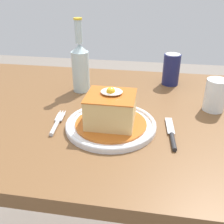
{
  "coord_description": "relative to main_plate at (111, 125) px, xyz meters",
  "views": [
    {
      "loc": [
        0.11,
        -0.76,
        1.14
      ],
      "look_at": [
        0.01,
        -0.09,
        0.78
      ],
      "focal_mm": 41.85,
      "sensor_mm": 36.0,
      "label": 1
    }
  ],
  "objects": [
    {
      "name": "dining_table",
      "position": [
        -0.01,
        0.11,
        -0.11
      ],
      "size": [
        1.45,
        0.81,
        0.74
      ],
      "color": "brown",
      "rests_on": "ground_plane"
    },
    {
      "name": "main_plate",
      "position": [
        0.0,
        0.0,
        0.0
      ],
      "size": [
        0.26,
        0.26,
        0.02
      ],
      "color": "white",
      "rests_on": "dining_table"
    },
    {
      "name": "sandwich_meal",
      "position": [
        0.0,
        0.0,
        0.05
      ],
      "size": [
        0.21,
        0.21,
        0.12
      ],
      "color": "#B75B1E",
      "rests_on": "main_plate"
    },
    {
      "name": "fork",
      "position": [
        -0.16,
        -0.02,
        -0.0
      ],
      "size": [
        0.03,
        0.14,
        0.01
      ],
      "color": "silver",
      "rests_on": "dining_table"
    },
    {
      "name": "knife",
      "position": [
        0.17,
        -0.03,
        -0.0
      ],
      "size": [
        0.03,
        0.17,
        0.01
      ],
      "color": "#262628",
      "rests_on": "dining_table"
    },
    {
      "name": "soda_can",
      "position": [
        0.18,
        0.37,
        0.05
      ],
      "size": [
        0.07,
        0.07,
        0.12
      ],
      "color": "#191E51",
      "rests_on": "dining_table"
    },
    {
      "name": "beer_bottle_clear",
      "position": [
        -0.16,
        0.25,
        0.09
      ],
      "size": [
        0.06,
        0.06,
        0.27
      ],
      "color": "#ADC6CC",
      "rests_on": "dining_table"
    },
    {
      "name": "drinking_glass",
      "position": [
        0.31,
        0.16,
        0.04
      ],
      "size": [
        0.07,
        0.07,
        0.1
      ],
      "color": "gold",
      "rests_on": "dining_table"
    }
  ]
}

